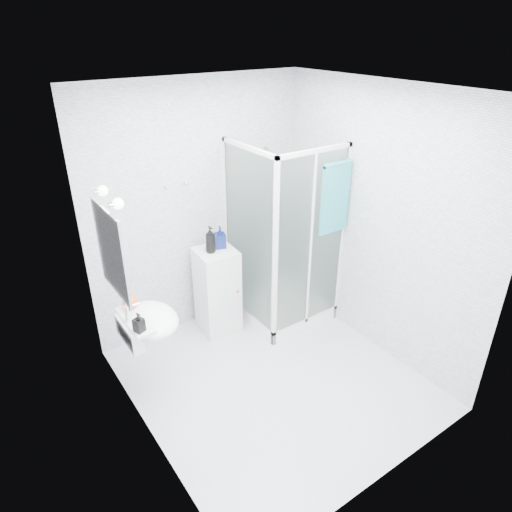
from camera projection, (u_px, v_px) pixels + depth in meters
room at (275, 257)px, 3.73m from camera, size 2.40×2.60×2.60m
shower_enclosure at (281, 284)px, 5.01m from camera, size 0.90×0.95×2.00m
wall_basin at (147, 322)px, 3.78m from camera, size 0.46×0.56×0.35m
mirror at (111, 252)px, 3.36m from camera, size 0.02×0.60×0.70m
vanity_lights at (109, 197)px, 3.19m from camera, size 0.10×0.40×0.08m
wall_hooks at (177, 185)px, 4.37m from camera, size 0.23×0.06×0.03m
storage_cabinet at (217, 291)px, 4.83m from camera, size 0.42×0.43×0.95m
hand_towel at (335, 196)px, 4.40m from camera, size 0.34×0.05×0.72m
shampoo_bottle_a at (210, 240)px, 4.53m from camera, size 0.11×0.11×0.28m
shampoo_bottle_b at (220, 237)px, 4.63m from camera, size 0.13×0.13×0.23m
soap_dispenser_orange at (130, 300)px, 3.80m from camera, size 0.15×0.15×0.17m
soap_dispenser_black at (139, 322)px, 3.53m from camera, size 0.10×0.10×0.16m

